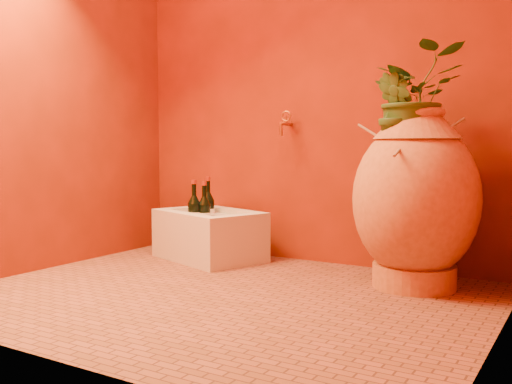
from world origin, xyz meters
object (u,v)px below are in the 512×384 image
Objects in this scene: amphora at (416,199)px; wall_tap at (285,122)px; stone_basin at (209,236)px; wine_bottle_a at (208,211)px; wine_bottle_c at (204,215)px; wine_bottle_b at (194,214)px.

amphora is 1.03m from wall_tap.
stone_basin is at bearing -154.40° from wall_tap.
stone_basin is at bearing -50.81° from wine_bottle_a.
wall_tap is at bearing 12.89° from wine_bottle_a.
wine_bottle_c is at bearing -62.51° from wine_bottle_a.
wall_tap is (0.44, 0.21, 0.73)m from stone_basin.
wall_tap is at bearing 25.60° from stone_basin.
amphora is 1.38m from stone_basin.
wine_bottle_c is (-1.34, 0.01, -0.17)m from amphora.
amphora is at bearing -16.56° from wall_tap.
wine_bottle_b reaches higher than wine_bottle_c.
amphora is 1.35m from wine_bottle_c.
amphora is 5.74× the size of wall_tap.
amphora is 1.16× the size of stone_basin.
wall_tap is (-0.90, 0.27, 0.42)m from amphora.
wine_bottle_c is 0.78m from wall_tap.
wine_bottle_b is (-1.39, -0.03, -0.16)m from amphora.
wine_bottle_c is (0.05, 0.04, -0.00)m from wine_bottle_b.
stone_basin is 0.19m from wine_bottle_a.
amphora is at bearing 1.34° from wine_bottle_b.
wall_tap reaches higher than wine_bottle_a.
amphora is at bearing -0.24° from wine_bottle_c.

